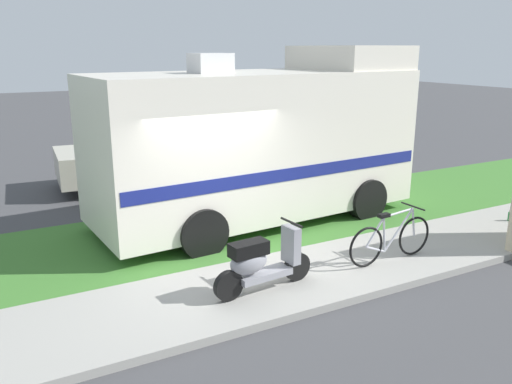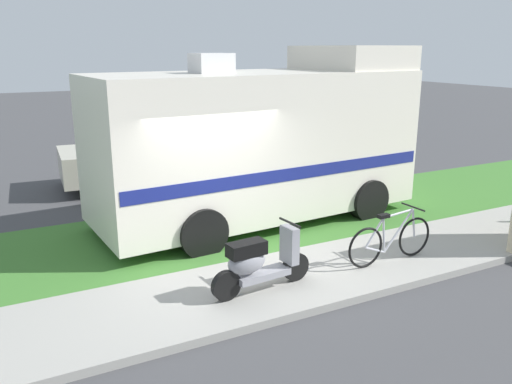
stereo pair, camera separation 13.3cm
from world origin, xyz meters
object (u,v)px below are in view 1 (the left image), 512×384
at_px(bicycle, 391,239).
at_px(pickup_truck_near, 189,146).
at_px(scooter, 261,262).
at_px(bottle_green, 510,216).
at_px(motorhome_rv, 260,141).

relative_size(bicycle, pickup_truck_near, 0.30).
bearing_deg(pickup_truck_near, scooter, -103.37).
distance_m(bicycle, bottle_green, 3.66).
height_order(motorhome_rv, scooter, motorhome_rv).
distance_m(pickup_truck_near, bottle_green, 8.12).
bearing_deg(pickup_truck_near, bottle_green, -57.48).
bearing_deg(bottle_green, bicycle, -173.36).
xyz_separation_m(scooter, bicycle, (2.44, -0.04, -0.07)).
bearing_deg(motorhome_rv, bottle_green, -32.20).
relative_size(motorhome_rv, scooter, 4.10).
relative_size(motorhome_rv, pickup_truck_near, 1.17).
height_order(motorhome_rv, pickup_truck_near, motorhome_rv).
height_order(bicycle, pickup_truck_near, pickup_truck_near).
relative_size(bicycle, bottle_green, 7.60).
height_order(scooter, pickup_truck_near, pickup_truck_near).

